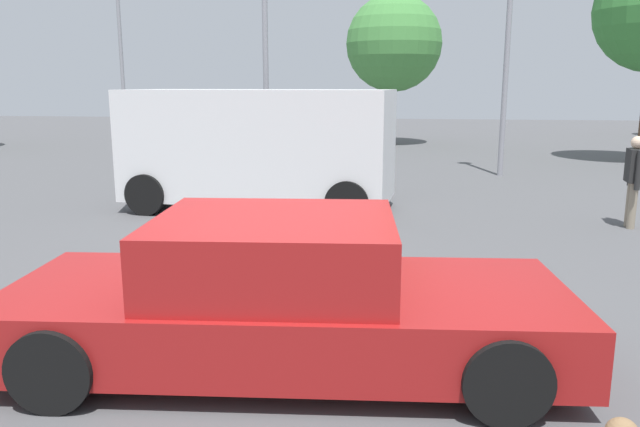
{
  "coord_description": "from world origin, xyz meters",
  "views": [
    {
      "loc": [
        1.0,
        -4.77,
        2.34
      ],
      "look_at": [
        0.05,
        2.06,
        0.9
      ],
      "focal_mm": 34.54,
      "sensor_mm": 36.0,
      "label": 1
    }
  ],
  "objects_px": {
    "sedan_foreground": "(284,298)",
    "light_post_far": "(119,16)",
    "van_white": "(260,146)",
    "pedestrian": "(634,174)"
  },
  "relations": [
    {
      "from": "van_white",
      "to": "pedestrian",
      "type": "xyz_separation_m",
      "value": [
        6.49,
        -0.72,
        -0.32
      ]
    },
    {
      "from": "sedan_foreground",
      "to": "van_white",
      "type": "height_order",
      "value": "van_white"
    },
    {
      "from": "sedan_foreground",
      "to": "van_white",
      "type": "distance_m",
      "value": 6.83
    },
    {
      "from": "van_white",
      "to": "light_post_far",
      "type": "bearing_deg",
      "value": 129.91
    },
    {
      "from": "van_white",
      "to": "light_post_far",
      "type": "height_order",
      "value": "light_post_far"
    },
    {
      "from": "sedan_foreground",
      "to": "light_post_far",
      "type": "height_order",
      "value": "light_post_far"
    },
    {
      "from": "light_post_far",
      "to": "van_white",
      "type": "bearing_deg",
      "value": -54.76
    },
    {
      "from": "pedestrian",
      "to": "light_post_far",
      "type": "relative_size",
      "value": 0.21
    },
    {
      "from": "van_white",
      "to": "sedan_foreground",
      "type": "bearing_deg",
      "value": -70.35
    },
    {
      "from": "pedestrian",
      "to": "light_post_far",
      "type": "distance_m",
      "value": 19.37
    }
  ]
}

